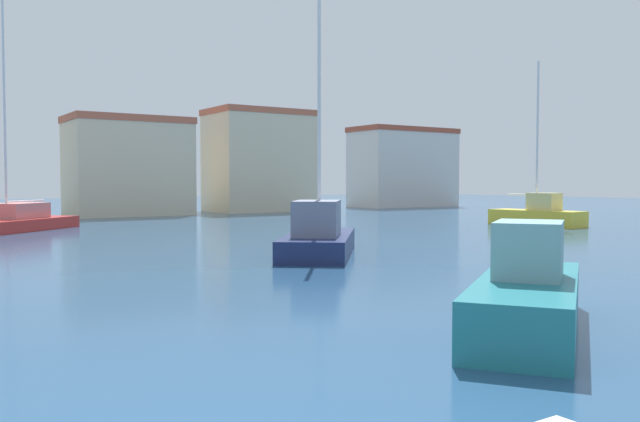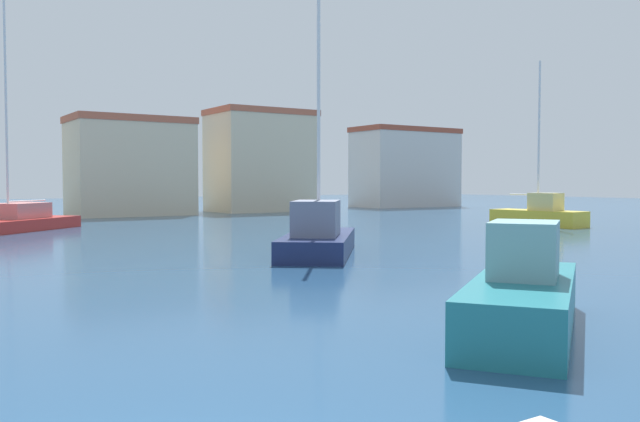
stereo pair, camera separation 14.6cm
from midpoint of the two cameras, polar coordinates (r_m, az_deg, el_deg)
name	(u,v)px [view 1 (the left image)]	position (r m, az deg, el deg)	size (l,w,h in m)	color
water	(319,239)	(29.44, -0.23, -2.42)	(160.00, 160.00, 0.00)	navy
sailboat_yellow_outer_mooring	(538,214)	(40.12, 18.03, -0.26)	(2.24, 5.56, 9.40)	gold
sailboat_red_behind_lamppost	(10,221)	(37.58, -25.13, -0.77)	(8.04, 7.79, 13.70)	#B22823
motorboat_teal_distant_east	(528,296)	(11.91, 17.01, -6.94)	(5.28, 4.33, 1.87)	#1E707A
sailboat_navy_inner_mooring	(319,236)	(23.07, -0.31, -2.14)	(5.89, 6.53, 9.05)	#19234C
waterfront_apartments	(128,166)	(51.95, -16.15, 3.70)	(8.75, 5.49, 7.35)	beige
harbor_office	(259,161)	(57.04, -5.30, 4.30)	(8.48, 5.68, 8.60)	beige
warehouse_block	(403,167)	(67.81, 7.08, 3.72)	(10.77, 5.24, 7.91)	beige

